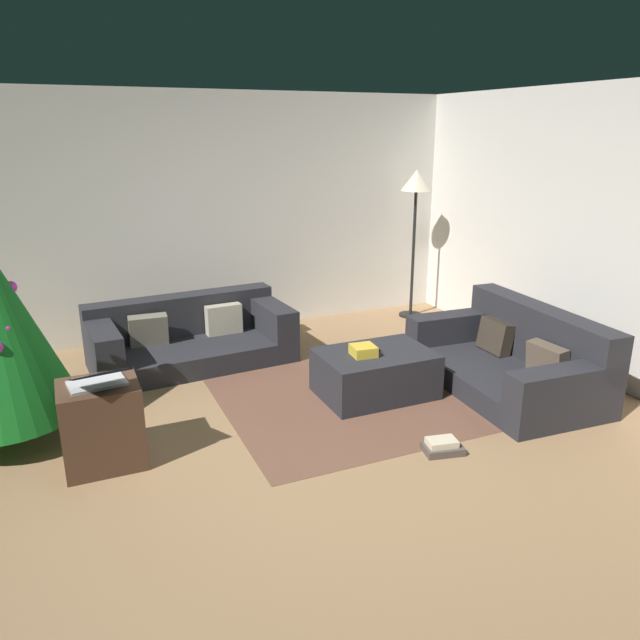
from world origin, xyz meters
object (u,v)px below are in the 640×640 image
object	(u,v)px
book_stack	(442,447)
gift_box	(363,351)
laptop	(98,380)
couch_right	(514,359)
ottoman	(375,373)
tv_remote	(373,348)
couch_left	(189,337)
corner_lamp	(416,192)
side_table	(102,425)

from	to	relation	value
book_stack	gift_box	bearing A→B (deg)	95.36
book_stack	laptop	bearing A→B (deg)	161.14
couch_right	gift_box	bearing A→B (deg)	80.44
ottoman	tv_remote	size ratio (longest dim) A/B	5.97
laptop	couch_right	bearing A→B (deg)	-0.21
couch_left	corner_lamp	world-z (taller)	corner_lamp
tv_remote	side_table	distance (m)	2.29
couch_left	gift_box	distance (m)	1.89
laptop	book_stack	world-z (taller)	laptop
side_table	laptop	distance (m)	0.36
tv_remote	book_stack	size ratio (longest dim) A/B	0.52
couch_left	tv_remote	distance (m)	1.91
ottoman	side_table	xyz separation A→B (m)	(-2.25, -0.26, 0.10)
couch_left	book_stack	world-z (taller)	couch_left
book_stack	corner_lamp	distance (m)	3.63
side_table	ottoman	bearing A→B (deg)	6.48
gift_box	laptop	size ratio (longest dim) A/B	0.44
gift_box	book_stack	distance (m)	1.12
couch_right	laptop	distance (m)	3.48
couch_left	couch_right	bearing A→B (deg)	140.31
couch_right	side_table	world-z (taller)	couch_right
laptop	book_stack	size ratio (longest dim) A/B	1.43
couch_right	book_stack	world-z (taller)	couch_right
side_table	book_stack	distance (m)	2.37
ottoman	book_stack	distance (m)	1.08
tv_remote	corner_lamp	bearing A→B (deg)	49.83
corner_lamp	couch_right	bearing A→B (deg)	-97.95
couch_left	tv_remote	size ratio (longest dim) A/B	12.24
ottoman	tv_remote	bearing A→B (deg)	77.28
side_table	couch_left	bearing A→B (deg)	60.74
couch_right	book_stack	xyz separation A→B (m)	(-1.25, -0.74, -0.21)
couch_left	book_stack	distance (m)	2.83
corner_lamp	book_stack	bearing A→B (deg)	-117.91
ottoman	gift_box	distance (m)	0.27
couch_right	book_stack	distance (m)	1.47
ottoman	tv_remote	distance (m)	0.22
side_table	book_stack	world-z (taller)	side_table
couch_left	couch_right	distance (m)	3.08
couch_right	ottoman	size ratio (longest dim) A/B	1.91
couch_left	tv_remote	bearing A→B (deg)	129.23
couch_left	ottoman	world-z (taller)	couch_left
couch_left	couch_right	size ratio (longest dim) A/B	1.07
gift_box	corner_lamp	world-z (taller)	corner_lamp
couch_left	corner_lamp	bearing A→B (deg)	-175.84
side_table	gift_box	bearing A→B (deg)	6.26
book_stack	corner_lamp	xyz separation A→B (m)	(1.56, 2.94, 1.46)
couch_left	gift_box	world-z (taller)	couch_left
couch_right	gift_box	world-z (taller)	couch_right
ottoman	corner_lamp	bearing A→B (deg)	50.86
ottoman	tv_remote	xyz separation A→B (m)	(0.02, 0.08, 0.21)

